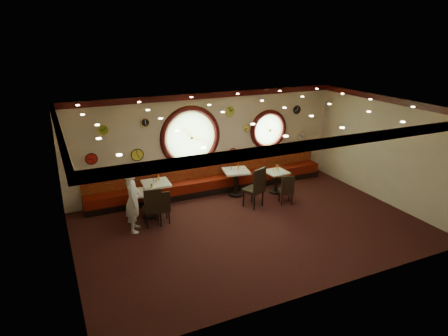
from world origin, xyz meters
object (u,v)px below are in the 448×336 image
at_px(condiment_d_pepper, 278,170).
at_px(waiter, 133,200).
at_px(chair_d, 287,188).
at_px(condiment_d_salt, 274,170).
at_px(condiment_b_salt, 153,180).
at_px(table_b, 156,192).
at_px(condiment_b_pepper, 156,180).
at_px(condiment_c_pepper, 238,168).
at_px(condiment_a_salt, 144,190).
at_px(chair_c, 256,185).
at_px(condiment_a_bottle, 152,187).
at_px(condiment_c_bottle, 238,166).
at_px(chair_b, 162,205).
at_px(table_a, 149,200).
at_px(condiment_b_bottle, 159,178).
at_px(table_d, 276,179).
at_px(chair_a, 153,205).
at_px(condiment_d_bottle, 277,167).
at_px(condiment_c_salt, 231,169).
at_px(table_c, 236,179).
at_px(condiment_a_pepper, 151,190).

bearing_deg(condiment_d_pepper, waiter, -172.89).
relative_size(chair_d, condiment_d_salt, 5.73).
bearing_deg(condiment_b_salt, table_b, -68.43).
xyz_separation_m(condiment_b_pepper, condiment_c_pepper, (2.61, -0.05, -0.01)).
bearing_deg(condiment_a_salt, chair_c, -12.61).
height_order(condiment_c_pepper, condiment_a_bottle, condiment_c_pepper).
bearing_deg(waiter, condiment_d_salt, -65.58).
xyz_separation_m(condiment_a_bottle, condiment_c_bottle, (2.91, 0.42, 0.06)).
bearing_deg(chair_b, waiter, -172.06).
height_order(table_a, condiment_b_bottle, condiment_b_bottle).
bearing_deg(table_d, condiment_c_pepper, 164.72).
height_order(condiment_a_salt, condiment_d_pepper, condiment_a_salt).
distance_m(chair_c, waiter, 3.60).
bearing_deg(condiment_a_bottle, chair_a, -104.28).
height_order(chair_b, condiment_a_salt, chair_b).
bearing_deg(condiment_c_pepper, condiment_a_salt, -173.30).
bearing_deg(chair_b, condiment_d_bottle, 14.54).
distance_m(chair_a, condiment_b_bottle, 1.30).
bearing_deg(chair_c, chair_d, -35.56).
relative_size(condiment_d_pepper, condiment_c_bottle, 0.73).
distance_m(table_a, condiment_d_bottle, 4.26).
bearing_deg(condiment_c_salt, waiter, -161.95).
height_order(condiment_c_salt, condiment_d_bottle, condiment_c_salt).
distance_m(table_c, chair_b, 2.86).
xyz_separation_m(condiment_a_bottle, condiment_d_bottle, (4.13, 0.08, -0.04)).
relative_size(table_c, chair_b, 1.52).
xyz_separation_m(condiment_c_pepper, condiment_d_pepper, (1.25, -0.41, -0.11)).
distance_m(condiment_a_pepper, condiment_d_pepper, 4.14).
distance_m(table_b, condiment_b_salt, 0.38).
distance_m(chair_c, condiment_b_bottle, 2.87).
xyz_separation_m(condiment_d_pepper, condiment_d_bottle, (0.05, 0.18, 0.03)).
relative_size(table_a, condiment_b_pepper, 7.19).
xyz_separation_m(table_c, condiment_c_bottle, (0.13, 0.11, 0.39)).
height_order(chair_a, condiment_b_bottle, chair_a).
bearing_deg(condiment_b_salt, condiment_c_salt, -1.09).
height_order(condiment_b_salt, condiment_c_salt, condiment_b_salt).
distance_m(table_c, table_d, 1.32).
height_order(table_b, condiment_d_bottle, condiment_d_bottle).
relative_size(table_b, chair_c, 1.10).
bearing_deg(table_b, condiment_d_salt, -4.61).
bearing_deg(condiment_c_pepper, waiter, -164.07).
distance_m(condiment_c_salt, condiment_d_pepper, 1.51).
bearing_deg(waiter, condiment_b_pepper, -25.11).
bearing_deg(condiment_a_salt, condiment_a_pepper, -16.53).
relative_size(table_d, chair_b, 1.22).
relative_size(chair_a, chair_d, 1.17).
xyz_separation_m(table_b, condiment_d_salt, (3.78, -0.30, 0.24)).
relative_size(chair_b, condiment_a_pepper, 5.33).
bearing_deg(condiment_a_salt, condiment_d_pepper, -0.63).
height_order(chair_c, condiment_b_salt, chair_c).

